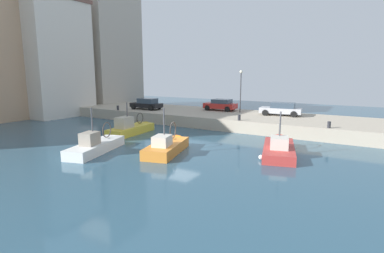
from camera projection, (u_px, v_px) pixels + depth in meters
water_surface at (181, 145)px, 24.20m from camera, size 80.00×80.00×0.00m
quay_wall at (236, 119)px, 33.82m from camera, size 9.00×56.00×1.20m
fishing_boat_white at (99, 149)px, 22.47m from camera, size 6.61×3.26×4.06m
fishing_boat_red at (279, 152)px, 21.88m from camera, size 6.83×3.60×4.07m
fishing_boat_yellow at (133, 132)px, 29.06m from camera, size 6.33×2.30×3.87m
fishing_boat_orange at (168, 150)px, 22.28m from camera, size 6.12×3.26×4.18m
parked_car_silver at (281, 109)px, 32.44m from camera, size 2.27×4.47×1.41m
parked_car_black at (147, 104)px, 37.92m from camera, size 2.01×4.04×1.39m
parked_car_red at (221, 105)px, 36.75m from camera, size 2.10×3.93×1.38m
mooring_bollard_south at (329, 125)px, 25.12m from camera, size 0.28×0.28×0.55m
mooring_bollard_mid at (239, 118)px, 29.15m from camera, size 0.28×0.28×0.55m
mooring_bollard_north at (118, 108)px, 37.21m from camera, size 0.28×0.28×0.55m
quay_streetlamp at (241, 84)px, 34.50m from camera, size 0.36×0.36×4.83m
waterfront_building_west at (106, 39)px, 47.82m from camera, size 9.53×7.42×21.92m
waterfront_building_east at (50, 58)px, 40.08m from camera, size 8.51×7.78×15.28m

